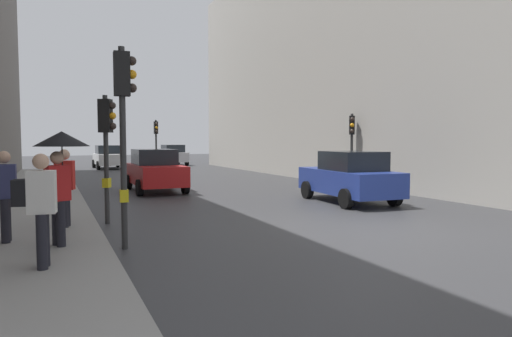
{
  "coord_description": "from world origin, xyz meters",
  "views": [
    {
      "loc": [
        -6.84,
        -8.69,
        2.13
      ],
      "look_at": [
        0.18,
        6.75,
        1.08
      ],
      "focal_mm": 31.72,
      "sensor_mm": 36.0,
      "label": 1
    }
  ],
  "objects_px": {
    "traffic_light_far_median": "(156,136)",
    "pedestrian_in_red_jacket": "(65,184)",
    "pedestrian_with_black_backpack": "(39,204)",
    "pedestrian_with_umbrella": "(61,156)",
    "car_white_compact": "(108,157)",
    "traffic_light_near_right": "(107,135)",
    "traffic_light_near_left": "(124,111)",
    "car_red_sedan": "(155,170)",
    "pedestrian_with_grey_backpack": "(2,191)",
    "traffic_light_mid_street": "(352,137)",
    "car_silver_hatchback": "(172,155)",
    "car_blue_van": "(349,177)"
  },
  "relations": [
    {
      "from": "traffic_light_near_right",
      "to": "pedestrian_with_black_backpack",
      "type": "distance_m",
      "value": 4.76
    },
    {
      "from": "car_silver_hatchback",
      "to": "traffic_light_mid_street",
      "type": "bearing_deg",
      "value": -82.58
    },
    {
      "from": "traffic_light_near_left",
      "to": "car_white_compact",
      "type": "relative_size",
      "value": 0.92
    },
    {
      "from": "pedestrian_with_black_backpack",
      "to": "pedestrian_with_grey_backpack",
      "type": "distance_m",
      "value": 2.38
    },
    {
      "from": "traffic_light_near_left",
      "to": "pedestrian_with_black_backpack",
      "type": "distance_m",
      "value": 2.57
    },
    {
      "from": "pedestrian_with_black_backpack",
      "to": "pedestrian_in_red_jacket",
      "type": "bearing_deg",
      "value": 82.41
    },
    {
      "from": "car_blue_van",
      "to": "pedestrian_with_grey_backpack",
      "type": "height_order",
      "value": "pedestrian_with_grey_backpack"
    },
    {
      "from": "car_white_compact",
      "to": "pedestrian_with_umbrella",
      "type": "xyz_separation_m",
      "value": [
        -3.82,
        -26.82,
        0.96
      ]
    },
    {
      "from": "traffic_light_near_right",
      "to": "pedestrian_with_black_backpack",
      "type": "bearing_deg",
      "value": -108.78
    },
    {
      "from": "car_silver_hatchback",
      "to": "car_white_compact",
      "type": "bearing_deg",
      "value": -155.76
    },
    {
      "from": "pedestrian_with_black_backpack",
      "to": "traffic_light_far_median",
      "type": "bearing_deg",
      "value": 73.76
    },
    {
      "from": "traffic_light_far_median",
      "to": "car_red_sedan",
      "type": "relative_size",
      "value": 0.84
    },
    {
      "from": "car_white_compact",
      "to": "traffic_light_near_right",
      "type": "bearing_deg",
      "value": -96.38
    },
    {
      "from": "car_red_sedan",
      "to": "pedestrian_with_grey_backpack",
      "type": "xyz_separation_m",
      "value": [
        -4.84,
        -9.03,
        0.29
      ]
    },
    {
      "from": "pedestrian_with_black_backpack",
      "to": "pedestrian_in_red_jacket",
      "type": "xyz_separation_m",
      "value": [
        0.46,
        3.49,
        -0.03
      ]
    },
    {
      "from": "traffic_light_near_left",
      "to": "car_blue_van",
      "type": "distance_m",
      "value": 9.03
    },
    {
      "from": "traffic_light_far_median",
      "to": "pedestrian_with_black_backpack",
      "type": "distance_m",
      "value": 24.02
    },
    {
      "from": "car_red_sedan",
      "to": "pedestrian_with_black_backpack",
      "type": "bearing_deg",
      "value": -110.2
    },
    {
      "from": "traffic_light_mid_street",
      "to": "pedestrian_with_black_backpack",
      "type": "xyz_separation_m",
      "value": [
        -12.58,
        -9.16,
        -1.14
      ]
    },
    {
      "from": "car_silver_hatchback",
      "to": "pedestrian_with_black_backpack",
      "type": "xyz_separation_m",
      "value": [
        -9.75,
        -30.85,
        0.29
      ]
    },
    {
      "from": "pedestrian_with_umbrella",
      "to": "pedestrian_with_grey_backpack",
      "type": "relative_size",
      "value": 1.21
    },
    {
      "from": "traffic_light_far_median",
      "to": "traffic_light_near_right",
      "type": "bearing_deg",
      "value": -105.64
    },
    {
      "from": "pedestrian_with_grey_backpack",
      "to": "traffic_light_near_left",
      "type": "bearing_deg",
      "value": -21.55
    },
    {
      "from": "car_silver_hatchback",
      "to": "car_white_compact",
      "type": "relative_size",
      "value": 1.0
    },
    {
      "from": "traffic_light_far_median",
      "to": "pedestrian_in_red_jacket",
      "type": "bearing_deg",
      "value": -107.72
    },
    {
      "from": "traffic_light_near_right",
      "to": "pedestrian_with_grey_backpack",
      "type": "distance_m",
      "value": 3.22
    },
    {
      "from": "car_blue_van",
      "to": "traffic_light_near_left",
      "type": "bearing_deg",
      "value": -155.2
    },
    {
      "from": "traffic_light_near_right",
      "to": "car_white_compact",
      "type": "distance_m",
      "value": 24.14
    },
    {
      "from": "pedestrian_with_grey_backpack",
      "to": "traffic_light_mid_street",
      "type": "bearing_deg",
      "value": 27.43
    },
    {
      "from": "traffic_light_near_left",
      "to": "traffic_light_near_right",
      "type": "xyz_separation_m",
      "value": [
        -0.0,
        2.97,
        -0.45
      ]
    },
    {
      "from": "car_red_sedan",
      "to": "car_silver_hatchback",
      "type": "bearing_deg",
      "value": 74.03
    },
    {
      "from": "traffic_light_far_median",
      "to": "traffic_light_near_right",
      "type": "distance_m",
      "value": 19.36
    },
    {
      "from": "traffic_light_near_left",
      "to": "car_red_sedan",
      "type": "relative_size",
      "value": 0.93
    },
    {
      "from": "traffic_light_far_median",
      "to": "pedestrian_in_red_jacket",
      "type": "height_order",
      "value": "traffic_light_far_median"
    },
    {
      "from": "car_white_compact",
      "to": "car_blue_van",
      "type": "height_order",
      "value": "same"
    },
    {
      "from": "pedestrian_with_umbrella",
      "to": "traffic_light_near_right",
      "type": "bearing_deg",
      "value": 68.33
    },
    {
      "from": "pedestrian_with_black_backpack",
      "to": "car_blue_van",
      "type": "bearing_deg",
      "value": 28.29
    },
    {
      "from": "traffic_light_near_right",
      "to": "car_blue_van",
      "type": "relative_size",
      "value": 0.76
    },
    {
      "from": "pedestrian_with_umbrella",
      "to": "pedestrian_with_black_backpack",
      "type": "relative_size",
      "value": 1.21
    },
    {
      "from": "pedestrian_with_grey_backpack",
      "to": "pedestrian_in_red_jacket",
      "type": "xyz_separation_m",
      "value": [
        1.15,
        1.21,
        -0.03
      ]
    },
    {
      "from": "pedestrian_with_black_backpack",
      "to": "pedestrian_with_umbrella",
      "type": "bearing_deg",
      "value": 76.96
    },
    {
      "from": "car_white_compact",
      "to": "pedestrian_in_red_jacket",
      "type": "xyz_separation_m",
      "value": [
        -3.7,
        -24.85,
        0.25
      ]
    },
    {
      "from": "car_silver_hatchback",
      "to": "pedestrian_in_red_jacket",
      "type": "bearing_deg",
      "value": -108.75
    },
    {
      "from": "car_white_compact",
      "to": "traffic_light_far_median",
      "type": "bearing_deg",
      "value": -64.42
    },
    {
      "from": "traffic_light_near_left",
      "to": "car_blue_van",
      "type": "relative_size",
      "value": 0.91
    },
    {
      "from": "traffic_light_near_right",
      "to": "car_red_sedan",
      "type": "bearing_deg",
      "value": 68.91
    },
    {
      "from": "pedestrian_with_black_backpack",
      "to": "traffic_light_mid_street",
      "type": "bearing_deg",
      "value": 36.06
    },
    {
      "from": "traffic_light_near_left",
      "to": "car_white_compact",
      "type": "height_order",
      "value": "traffic_light_near_left"
    },
    {
      "from": "traffic_light_near_right",
      "to": "pedestrian_with_grey_backpack",
      "type": "bearing_deg",
      "value": -135.86
    },
    {
      "from": "pedestrian_with_umbrella",
      "to": "pedestrian_in_red_jacket",
      "type": "relative_size",
      "value": 1.21
    }
  ]
}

